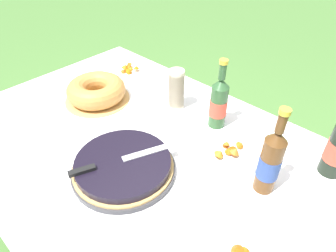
# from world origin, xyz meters

# --- Properties ---
(ground_plane) EXTENTS (16.00, 16.00, 0.00)m
(ground_plane) POSITION_xyz_m (0.00, 0.00, 0.00)
(ground_plane) COLOR #4C7A38
(garden_table) EXTENTS (1.59, 1.09, 0.78)m
(garden_table) POSITION_xyz_m (0.00, 0.00, 0.71)
(garden_table) COLOR brown
(garden_table) RESTS_ON ground_plane
(tablecloth) EXTENTS (1.60, 1.10, 0.10)m
(tablecloth) POSITION_xyz_m (0.00, 0.00, 0.77)
(tablecloth) COLOR white
(tablecloth) RESTS_ON garden_table
(berry_tart) EXTENTS (0.37, 0.37, 0.06)m
(berry_tart) POSITION_xyz_m (0.07, -0.14, 0.81)
(berry_tart) COLOR #38383D
(berry_tart) RESTS_ON tablecloth
(serving_knife) EXTENTS (0.17, 0.36, 0.01)m
(serving_knife) POSITION_xyz_m (0.06, -0.16, 0.84)
(serving_knife) COLOR silver
(serving_knife) RESTS_ON berry_tart
(bundt_cake) EXTENTS (0.31, 0.31, 0.10)m
(bundt_cake) POSITION_xyz_m (-0.39, 0.08, 0.83)
(bundt_cake) COLOR tan
(bundt_cake) RESTS_ON tablecloth
(cup_stack) EXTENTS (0.07, 0.07, 0.19)m
(cup_stack) POSITION_xyz_m (-0.07, 0.30, 0.88)
(cup_stack) COLOR beige
(cup_stack) RESTS_ON tablecloth
(cider_bottle_green) EXTENTS (0.07, 0.07, 0.30)m
(cider_bottle_green) POSITION_xyz_m (0.15, 0.32, 0.89)
(cider_bottle_green) COLOR #2D562D
(cider_bottle_green) RESTS_ON tablecloth
(cider_bottle_amber) EXTENTS (0.07, 0.07, 0.33)m
(cider_bottle_amber) POSITION_xyz_m (0.47, 0.14, 0.91)
(cider_bottle_amber) COLOR brown
(cider_bottle_amber) RESTS_ON tablecloth
(snack_plate_left) EXTENTS (0.23, 0.23, 0.06)m
(snack_plate_left) POSITION_xyz_m (0.30, 0.20, 0.79)
(snack_plate_left) COLOR white
(snack_plate_left) RESTS_ON tablecloth
(snack_plate_far) EXTENTS (0.23, 0.23, 0.06)m
(snack_plate_far) POSITION_xyz_m (-0.50, 0.36, 0.79)
(snack_plate_far) COLOR white
(snack_plate_far) RESTS_ON tablecloth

